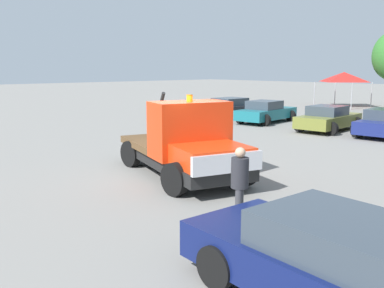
{
  "coord_description": "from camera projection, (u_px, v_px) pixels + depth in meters",
  "views": [
    {
      "loc": [
        9.85,
        -8.41,
        3.3
      ],
      "look_at": [
        0.5,
        0.0,
        1.05
      ],
      "focal_mm": 40.0,
      "sensor_mm": 36.0,
      "label": 1
    }
  ],
  "objects": [
    {
      "name": "ground_plane",
      "position": [
        181.0,
        175.0,
        13.33
      ],
      "size": [
        160.0,
        160.0,
        0.0
      ],
      "primitive_type": "plane",
      "color": "gray"
    },
    {
      "name": "tow_truck",
      "position": [
        186.0,
        146.0,
        12.84
      ],
      "size": [
        6.04,
        3.62,
        2.54
      ],
      "rotation": [
        0.0,
        0.0,
        -0.28
      ],
      "color": "black",
      "rests_on": "ground"
    },
    {
      "name": "foreground_car",
      "position": [
        357.0,
        272.0,
        5.6
      ],
      "size": [
        5.42,
        2.2,
        1.34
      ],
      "rotation": [
        0.0,
        0.0,
        -0.05
      ],
      "color": "#0F194C",
      "rests_on": "ground"
    },
    {
      "name": "person_near_truck",
      "position": [
        240.0,
        180.0,
        8.96
      ],
      "size": [
        0.37,
        0.37,
        1.68
      ],
      "rotation": [
        0.0,
        0.0,
        0.6
      ],
      "color": "#38383D",
      "rests_on": "ground"
    },
    {
      "name": "parked_car_charcoal",
      "position": [
        232.0,
        108.0,
        28.47
      ],
      "size": [
        2.48,
        4.75,
        1.34
      ],
      "rotation": [
        0.0,
        0.0,
        1.56
      ],
      "color": "#2D2D33",
      "rests_on": "ground"
    },
    {
      "name": "parked_car_teal",
      "position": [
        266.0,
        112.0,
        26.04
      ],
      "size": [
        2.78,
        4.66,
        1.34
      ],
      "rotation": [
        0.0,
        0.0,
        1.7
      ],
      "color": "#196670",
      "rests_on": "ground"
    },
    {
      "name": "parked_car_olive",
      "position": [
        328.0,
        119.0,
        22.62
      ],
      "size": [
        2.65,
        4.43,
        1.34
      ],
      "rotation": [
        0.0,
        0.0,
        1.65
      ],
      "color": "olive",
      "rests_on": "ground"
    },
    {
      "name": "canopy_tent_red",
      "position": [
        344.0,
        77.0,
        36.17
      ],
      "size": [
        3.46,
        3.46,
        2.95
      ],
      "color": "#9E9EA3",
      "rests_on": "ground"
    }
  ]
}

